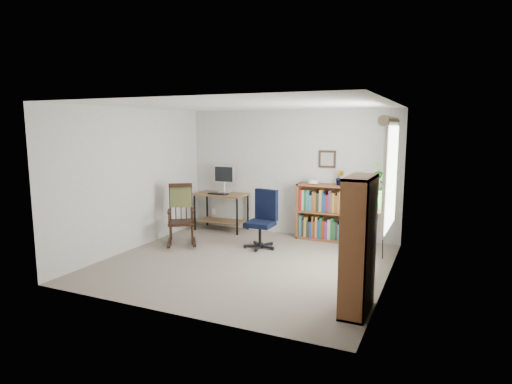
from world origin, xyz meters
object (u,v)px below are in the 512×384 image
at_px(office_chair, 260,219).
at_px(low_bookshelf, 324,212).
at_px(tall_bookshelf, 358,245).
at_px(desk, 221,212).
at_px(rocking_chair, 181,214).

height_order(office_chair, low_bookshelf, low_bookshelf).
bearing_deg(low_bookshelf, tall_bookshelf, -67.81).
xyz_separation_m(desk, rocking_chair, (-0.13, -1.24, 0.17)).
bearing_deg(rocking_chair, low_bookshelf, -2.24).
xyz_separation_m(office_chair, rocking_chair, (-1.37, -0.35, 0.04)).
distance_m(desk, office_chair, 1.53).
bearing_deg(desk, rocking_chair, -95.97).
xyz_separation_m(desk, tall_bookshelf, (3.28, -2.78, 0.40)).
height_order(desk, low_bookshelf, low_bookshelf).
bearing_deg(desk, office_chair, -35.42).
relative_size(rocking_chair, low_bookshelf, 1.06).
relative_size(desk, low_bookshelf, 1.00).
height_order(desk, rocking_chair, rocking_chair).
bearing_deg(tall_bookshelf, office_chair, 136.92).
relative_size(desk, rocking_chair, 0.95).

